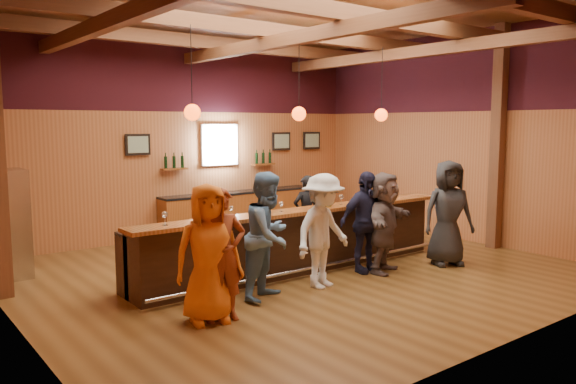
{
  "coord_description": "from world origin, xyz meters",
  "views": [
    {
      "loc": [
        -5.95,
        -7.39,
        2.53
      ],
      "look_at": [
        0.0,
        0.3,
        1.35
      ],
      "focal_mm": 35.0,
      "sensor_mm": 36.0,
      "label": 1
    }
  ],
  "objects_px": {
    "stainless_fridge": "(4,224)",
    "customer_dark": "(448,213)",
    "customer_navy": "(365,222)",
    "ice_bucket": "(325,199)",
    "customer_redvest": "(222,255)",
    "bar_counter": "(294,240)",
    "bartender": "(306,215)",
    "bottle_a": "(322,198)",
    "customer_white": "(323,231)",
    "customer_denim": "(269,236)",
    "back_bar_cabinet": "(240,211)",
    "customer_brown": "(384,222)",
    "customer_orange": "(208,253)"
  },
  "relations": [
    {
      "from": "stainless_fridge",
      "to": "customer_dark",
      "type": "distance_m",
      "value": 7.58
    },
    {
      "from": "customer_navy",
      "to": "ice_bucket",
      "type": "relative_size",
      "value": 7.02
    },
    {
      "from": "stainless_fridge",
      "to": "customer_navy",
      "type": "height_order",
      "value": "stainless_fridge"
    },
    {
      "from": "customer_redvest",
      "to": "ice_bucket",
      "type": "height_order",
      "value": "customer_redvest"
    },
    {
      "from": "customer_redvest",
      "to": "bar_counter",
      "type": "bearing_deg",
      "value": 44.93
    },
    {
      "from": "stainless_fridge",
      "to": "customer_dark",
      "type": "bearing_deg",
      "value": -30.84
    },
    {
      "from": "bartender",
      "to": "bottle_a",
      "type": "height_order",
      "value": "bartender"
    },
    {
      "from": "customer_dark",
      "to": "customer_white",
      "type": "bearing_deg",
      "value": -158.86
    },
    {
      "from": "customer_dark",
      "to": "ice_bucket",
      "type": "bearing_deg",
      "value": 177.98
    },
    {
      "from": "customer_redvest",
      "to": "customer_denim",
      "type": "xyz_separation_m",
      "value": [
        1.03,
        0.4,
        0.06
      ]
    },
    {
      "from": "back_bar_cabinet",
      "to": "customer_brown",
      "type": "xyz_separation_m",
      "value": [
        -0.08,
        -4.67,
        0.39
      ]
    },
    {
      "from": "customer_dark",
      "to": "customer_orange",
      "type": "bearing_deg",
      "value": -153.22
    },
    {
      "from": "back_bar_cabinet",
      "to": "customer_white",
      "type": "distance_m",
      "value": 4.97
    },
    {
      "from": "customer_redvest",
      "to": "bottle_a",
      "type": "bearing_deg",
      "value": 36.81
    },
    {
      "from": "back_bar_cabinet",
      "to": "customer_navy",
      "type": "xyz_separation_m",
      "value": [
        -0.34,
        -4.45,
        0.39
      ]
    },
    {
      "from": "bar_counter",
      "to": "customer_orange",
      "type": "height_order",
      "value": "customer_orange"
    },
    {
      "from": "ice_bucket",
      "to": "bottle_a",
      "type": "xyz_separation_m",
      "value": [
        0.03,
        0.11,
        0.01
      ]
    },
    {
      "from": "customer_brown",
      "to": "ice_bucket",
      "type": "distance_m",
      "value": 1.08
    },
    {
      "from": "stainless_fridge",
      "to": "customer_brown",
      "type": "relative_size",
      "value": 1.04
    },
    {
      "from": "customer_white",
      "to": "customer_dark",
      "type": "height_order",
      "value": "customer_dark"
    },
    {
      "from": "bartender",
      "to": "ice_bucket",
      "type": "bearing_deg",
      "value": 76.14
    },
    {
      "from": "customer_brown",
      "to": "stainless_fridge",
      "type": "bearing_deg",
      "value": 120.67
    },
    {
      "from": "customer_dark",
      "to": "bottle_a",
      "type": "height_order",
      "value": "customer_dark"
    },
    {
      "from": "customer_orange",
      "to": "customer_white",
      "type": "bearing_deg",
      "value": 20.03
    },
    {
      "from": "stainless_fridge",
      "to": "bartender",
      "type": "xyz_separation_m",
      "value": [
        5.06,
        -1.65,
        -0.13
      ]
    },
    {
      "from": "customer_white",
      "to": "customer_navy",
      "type": "xyz_separation_m",
      "value": [
        1.18,
        0.26,
        -0.02
      ]
    },
    {
      "from": "back_bar_cabinet",
      "to": "customer_redvest",
      "type": "distance_m",
      "value": 6.15
    },
    {
      "from": "bottle_a",
      "to": "bartender",
      "type": "bearing_deg",
      "value": 64.55
    },
    {
      "from": "bar_counter",
      "to": "customer_dark",
      "type": "xyz_separation_m",
      "value": [
        2.39,
        -1.44,
        0.42
      ]
    },
    {
      "from": "customer_brown",
      "to": "customer_white",
      "type": "bearing_deg",
      "value": 156.8
    },
    {
      "from": "customer_dark",
      "to": "bartender",
      "type": "bearing_deg",
      "value": 150.1
    },
    {
      "from": "customer_redvest",
      "to": "ice_bucket",
      "type": "relative_size",
      "value": 6.99
    },
    {
      "from": "back_bar_cabinet",
      "to": "customer_dark",
      "type": "height_order",
      "value": "customer_dark"
    },
    {
      "from": "bar_counter",
      "to": "stainless_fridge",
      "type": "xyz_separation_m",
      "value": [
        -4.12,
        2.45,
        0.38
      ]
    },
    {
      "from": "bar_counter",
      "to": "back_bar_cabinet",
      "type": "distance_m",
      "value": 3.76
    },
    {
      "from": "customer_denim",
      "to": "customer_navy",
      "type": "relative_size",
      "value": 1.06
    },
    {
      "from": "customer_white",
      "to": "stainless_fridge",
      "type": "bearing_deg",
      "value": 125.01
    },
    {
      "from": "bar_counter",
      "to": "customer_navy",
      "type": "relative_size",
      "value": 3.62
    },
    {
      "from": "customer_dark",
      "to": "customer_redvest",
      "type": "bearing_deg",
      "value": -152.49
    },
    {
      "from": "back_bar_cabinet",
      "to": "stainless_fridge",
      "type": "distance_m",
      "value": 5.43
    },
    {
      "from": "customer_brown",
      "to": "customer_navy",
      "type": "bearing_deg",
      "value": 114.78
    },
    {
      "from": "customer_redvest",
      "to": "customer_dark",
      "type": "height_order",
      "value": "customer_dark"
    },
    {
      "from": "customer_denim",
      "to": "customer_brown",
      "type": "xyz_separation_m",
      "value": [
        2.4,
        -0.04,
        -0.06
      ]
    },
    {
      "from": "customer_orange",
      "to": "customer_denim",
      "type": "height_order",
      "value": "customer_denim"
    },
    {
      "from": "bar_counter",
      "to": "customer_white",
      "type": "height_order",
      "value": "customer_white"
    },
    {
      "from": "customer_redvest",
      "to": "customer_dark",
      "type": "distance_m",
      "value": 4.72
    },
    {
      "from": "customer_white",
      "to": "bottle_a",
      "type": "relative_size",
      "value": 5.13
    },
    {
      "from": "customer_denim",
      "to": "customer_white",
      "type": "height_order",
      "value": "customer_denim"
    },
    {
      "from": "customer_brown",
      "to": "bartender",
      "type": "height_order",
      "value": "customer_brown"
    },
    {
      "from": "stainless_fridge",
      "to": "bottle_a",
      "type": "bearing_deg",
      "value": -30.3
    }
  ]
}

